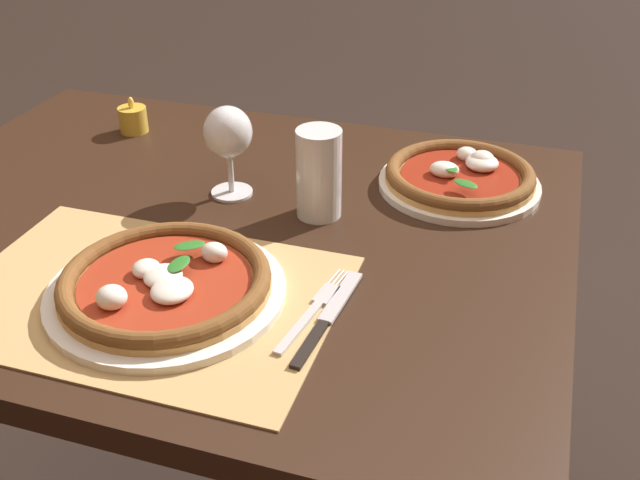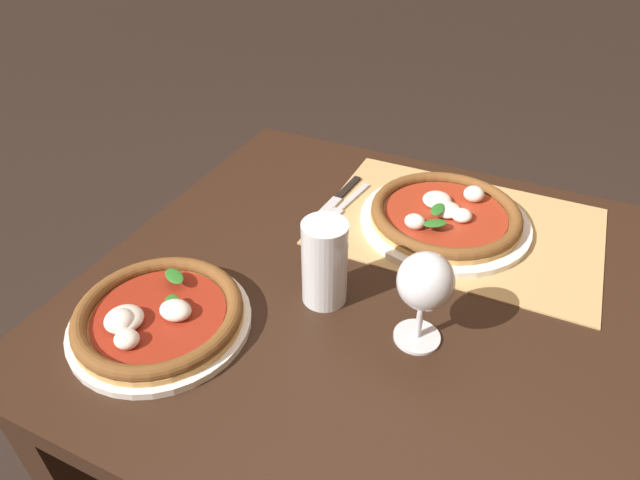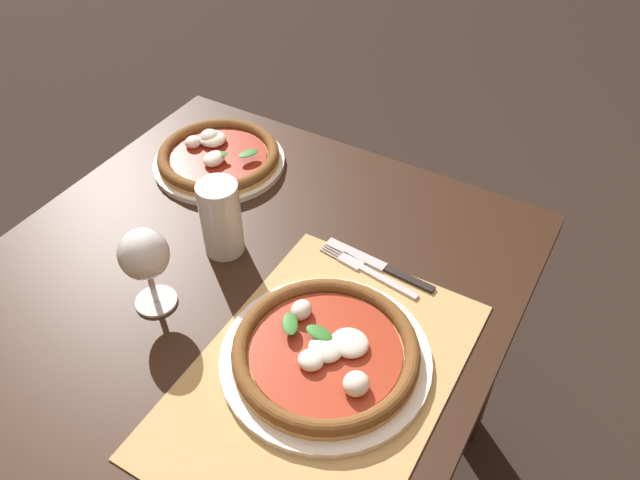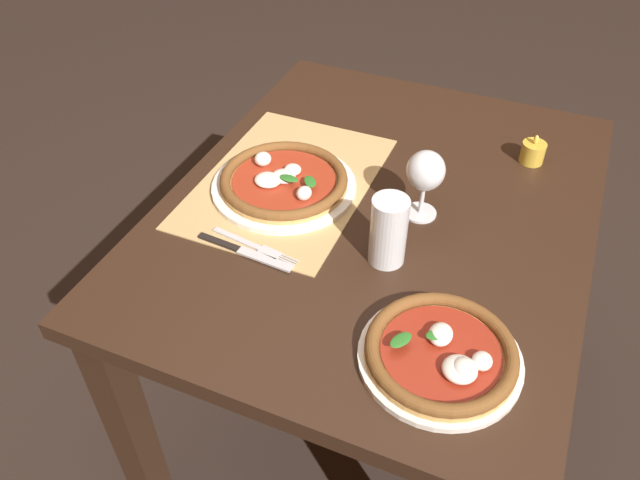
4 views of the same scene
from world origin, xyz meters
name	(u,v)px [view 3 (image 3 of 4)]	position (x,y,z in m)	size (l,w,h in m)	color
dining_table	(208,365)	(0.00, 0.00, 0.63)	(1.13, 0.89, 0.74)	black
paper_placemat	(320,376)	(0.01, -0.22, 0.74)	(0.51, 0.36, 0.00)	tan
pizza_near	(326,353)	(0.04, -0.21, 0.76)	(0.32, 0.32, 0.05)	silver
pizza_far	(218,157)	(0.36, 0.23, 0.76)	(0.28, 0.28, 0.05)	silver
wine_glass	(142,259)	(0.00, 0.09, 0.85)	(0.08, 0.08, 0.16)	silver
pint_glass	(221,220)	(0.16, 0.07, 0.81)	(0.07, 0.07, 0.15)	silver
fork	(367,270)	(0.24, -0.18, 0.75)	(0.05, 0.20, 0.00)	#B7B7BC
knife	(379,265)	(0.26, -0.19, 0.75)	(0.03, 0.22, 0.01)	black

